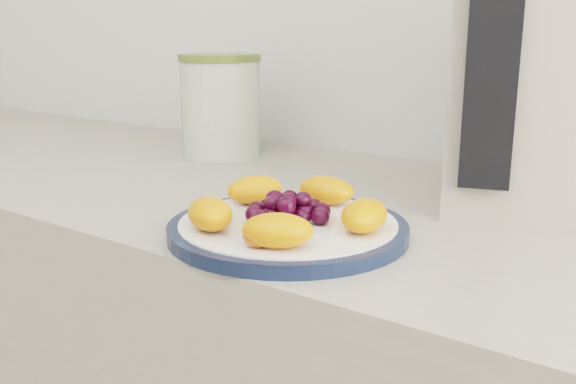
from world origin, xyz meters
The scene contains 7 objects.
plate_rim centered at (0.02, 1.02, 0.91)m, with size 0.26×0.26×0.01m, color #111D37.
plate_face centered at (0.02, 1.02, 0.91)m, with size 0.24×0.24×0.02m, color white.
canister centered at (-0.35, 1.33, 0.98)m, with size 0.14×0.14×0.17m, color #375D18.
canister_lid centered at (-0.35, 1.33, 1.07)m, with size 0.14×0.14×0.01m, color #5D692E.
appliance_body centered at (0.18, 1.33, 1.06)m, with size 0.19×0.26×0.33m, color #A39A8D.
appliance_panel centered at (0.17, 1.18, 1.07)m, with size 0.06×0.02×0.24m, color black.
fruit_plate centered at (0.02, 1.02, 0.93)m, with size 0.23×0.22×0.03m.
Camera 1 is at (0.41, 0.48, 1.12)m, focal length 40.00 mm.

